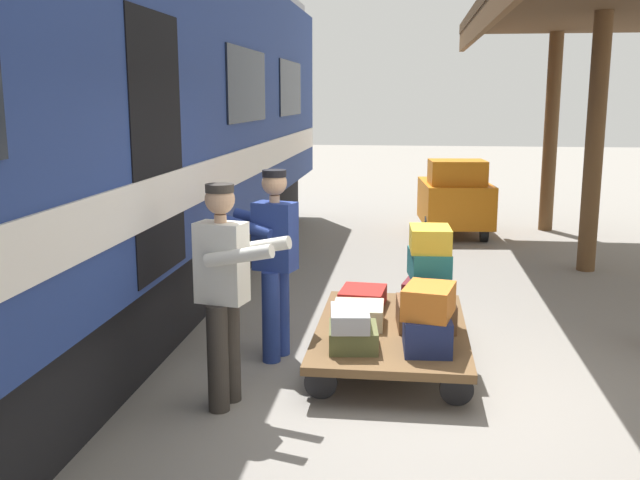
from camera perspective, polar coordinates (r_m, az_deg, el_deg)
ground_plane at (r=5.85m, az=10.02°, el=-12.31°), size 60.00×60.00×0.00m
luggage_cart at (r=6.48m, az=5.64°, el=-7.13°), size 1.31×2.18×0.33m
suitcase_cream_canvas at (r=6.45m, az=3.04°, el=-5.89°), size 0.45×0.47×0.18m
suitcase_brown_leather at (r=6.43m, az=8.31°, el=-5.76°), size 0.53×0.52×0.25m
suitcase_olive_duffel at (r=5.88m, az=2.62°, el=-7.64°), size 0.43×0.50×0.18m
suitcase_navy_fabric at (r=5.85m, az=8.42°, el=-7.31°), size 0.39×0.48×0.28m
suitcase_black_hardshell at (r=7.02m, az=8.21°, el=-4.63°), size 0.39×0.48×0.17m
suitcase_red_plastic at (r=7.03m, az=3.39°, el=-4.52°), size 0.45×0.53×0.17m
suitcase_maroon_trunk at (r=6.38m, az=8.29°, el=-3.88°), size 0.42×0.54×0.19m
suitcase_gray_aluminum at (r=5.82m, az=2.36°, el=-6.17°), size 0.35×0.50×0.15m
suitcase_teal_softside at (r=6.36m, az=8.59°, el=-1.94°), size 0.38×0.52×0.25m
suitcase_yellow_case at (r=6.32m, az=8.67°, el=0.08°), size 0.36×0.46×0.21m
suitcase_orange_carryall at (r=5.80m, az=8.57°, el=-4.76°), size 0.45×0.54×0.24m
porter_in_overalls at (r=6.39m, az=-3.71°, el=-1.40°), size 0.73×0.54×1.70m
porter_by_door at (r=5.42m, az=-7.52°, el=-3.80°), size 0.72×0.52×1.70m
baggage_tug at (r=12.47m, az=10.60°, el=3.23°), size 1.25×1.79×1.30m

